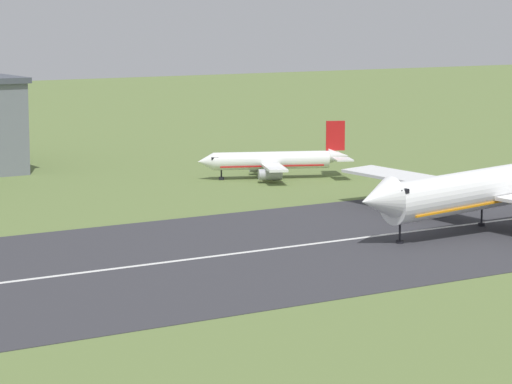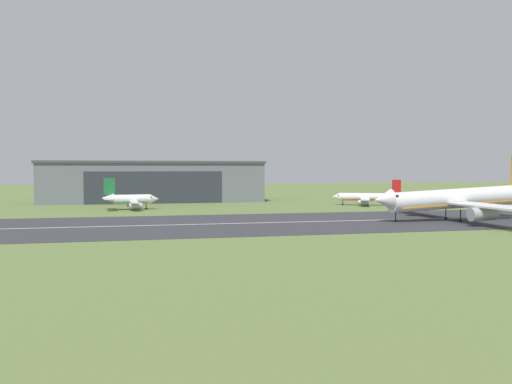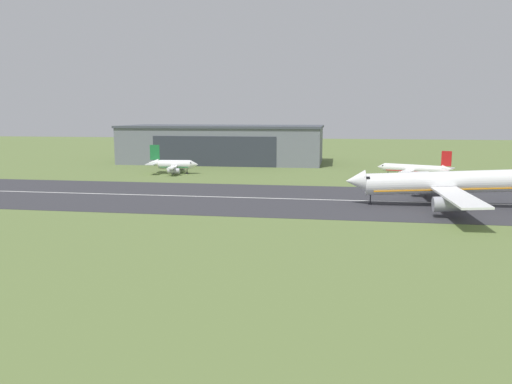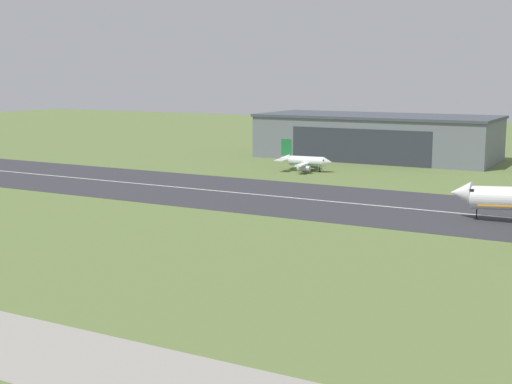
% 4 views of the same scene
% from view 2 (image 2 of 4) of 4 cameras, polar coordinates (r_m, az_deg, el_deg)
% --- Properties ---
extents(ground_plane, '(733.71, 733.71, 0.00)m').
position_cam_2_polar(ground_plane, '(49.79, -7.41, -11.81)').
color(ground_plane, olive).
extents(runway_strip, '(493.71, 44.78, 0.06)m').
position_cam_2_polar(runway_strip, '(111.63, -10.17, -3.75)').
color(runway_strip, '#333338').
rests_on(runway_strip, ground_plane).
extents(runway_centreline, '(444.34, 0.70, 0.01)m').
position_cam_2_polar(runway_centreline, '(111.63, -10.17, -3.73)').
color(runway_centreline, silver).
rests_on(runway_centreline, runway_strip).
extents(hangar_building, '(81.43, 34.90, 15.29)m').
position_cam_2_polar(hangar_building, '(197.85, -11.58, 1.23)').
color(hangar_building, slate).
rests_on(hangar_building, ground_plane).
extents(airplane_landing, '(43.31, 52.95, 15.65)m').
position_cam_2_polar(airplane_landing, '(128.75, 21.81, -0.78)').
color(airplane_landing, white).
rests_on(airplane_landing, ground_plane).
extents(airplane_parked_west, '(17.15, 17.47, 9.66)m').
position_cam_2_polar(airplane_parked_west, '(155.73, -14.10, -0.87)').
color(airplane_parked_west, white).
rests_on(airplane_parked_west, ground_plane).
extents(airplane_parked_centre, '(23.89, 18.57, 8.78)m').
position_cam_2_polar(airplane_parked_centre, '(173.39, 12.55, -0.60)').
color(airplane_parked_centre, white).
rests_on(airplane_parked_centre, ground_plane).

